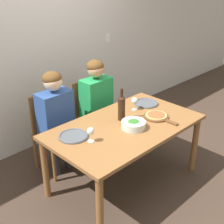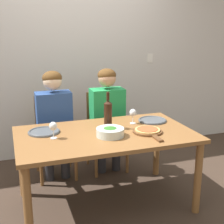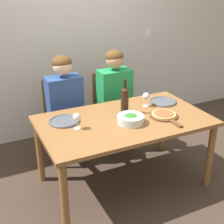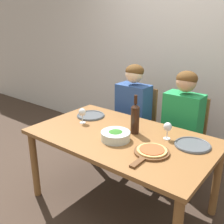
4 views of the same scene
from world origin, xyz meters
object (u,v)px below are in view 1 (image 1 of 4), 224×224
at_px(chair_left, 52,129).
at_px(person_woman, 56,114).
at_px(person_man, 97,99).
at_px(wine_bottle, 122,107).
at_px(dinner_plate_left, 73,136).
at_px(wine_glass_left, 91,132).
at_px(dinner_plate_right, 146,103).
at_px(pizza_on_board, 157,116).
at_px(chair_right, 92,113).
at_px(wine_glass_right, 135,101).
at_px(broccoli_bowl, 133,125).

relative_size(chair_left, person_woman, 0.75).
distance_m(person_man, wine_bottle, 0.64).
xyz_separation_m(dinner_plate_left, wine_glass_left, (0.06, -0.19, 0.10)).
bearing_deg(dinner_plate_right, pizza_on_board, -122.26).
xyz_separation_m(chair_right, dinner_plate_right, (0.32, -0.63, 0.24)).
distance_m(wine_bottle, pizza_on_board, 0.41).
distance_m(person_man, dinner_plate_right, 0.61).
relative_size(wine_glass_left, wine_glass_right, 1.00).
distance_m(person_woman, dinner_plate_right, 1.07).
relative_size(chair_right, pizza_on_board, 2.22).
bearing_deg(wine_glass_right, person_woman, 143.34).
xyz_separation_m(broccoli_bowl, pizza_on_board, (0.36, -0.02, -0.02)).
relative_size(dinner_plate_right, pizza_on_board, 0.70).
bearing_deg(wine_glass_left, wine_bottle, 12.18).
bearing_deg(person_woman, wine_glass_right, -36.66).
height_order(person_man, wine_glass_right, person_man).
relative_size(wine_bottle, broccoli_bowl, 1.42).
distance_m(wine_glass_left, wine_glass_right, 0.84).
relative_size(chair_right, wine_glass_left, 6.07).
bearing_deg(person_man, pizza_on_board, -81.88).
bearing_deg(chair_left, wine_glass_right, -42.04).
bearing_deg(person_man, chair_left, 169.70).
height_order(chair_left, dinner_plate_left, chair_left).
bearing_deg(wine_glass_left, chair_left, 82.13).
distance_m(broccoli_bowl, wine_glass_right, 0.44).
relative_size(dinner_plate_left, wine_glass_left, 1.93).
relative_size(broccoli_bowl, wine_glass_left, 1.66).
distance_m(person_man, wine_glass_left, 1.02).
height_order(chair_right, pizza_on_board, chair_right).
xyz_separation_m(person_woman, person_man, (0.61, 0.00, 0.00)).
distance_m(broccoli_bowl, wine_glass_left, 0.50).
height_order(chair_left, person_woman, person_woman).
relative_size(person_woman, wine_glass_left, 8.08).
height_order(dinner_plate_right, wine_glass_left, wine_glass_left).
distance_m(wine_bottle, broccoli_bowl, 0.25).
bearing_deg(chair_right, chair_left, 180.00).
bearing_deg(person_woman, wine_bottle, -54.53).
height_order(person_woman, dinner_plate_left, person_woman).
bearing_deg(wine_glass_right, wine_bottle, -166.70).
relative_size(wine_bottle, pizza_on_board, 0.86).
xyz_separation_m(chair_left, wine_glass_left, (-0.11, -0.82, 0.34)).
relative_size(person_woman, person_man, 1.00).
height_order(chair_right, dinner_plate_right, chair_right).
bearing_deg(dinner_plate_right, broccoli_bowl, -152.15).
relative_size(chair_left, wine_bottle, 2.58).
height_order(chair_right, person_woman, person_woman).
relative_size(pizza_on_board, wine_glass_right, 2.74).
distance_m(chair_left, dinner_plate_right, 1.15).
bearing_deg(wine_glass_left, dinner_plate_left, 108.23).
bearing_deg(dinner_plate_left, person_woman, 71.58).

